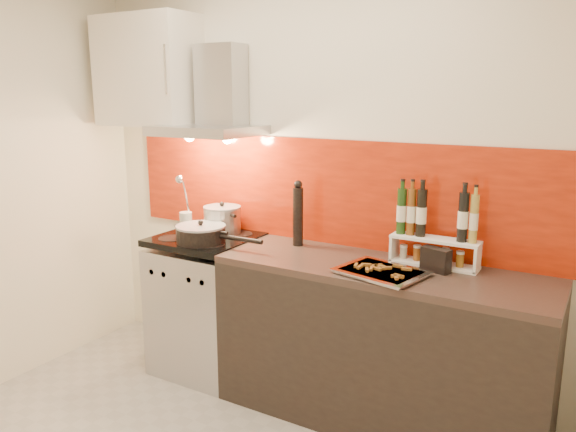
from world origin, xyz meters
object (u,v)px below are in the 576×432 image
Objects in this scene: stock_pot at (222,220)px; baking_tray at (381,272)px; saute_pan at (202,234)px; pepper_mill at (298,214)px; range_stove at (208,305)px; counter at (379,344)px.

stock_pot reaches higher than baking_tray.
pepper_mill is at bearing 27.61° from saute_pan.
counter is (1.20, 0.00, 0.01)m from range_stove.
stock_pot is 0.61× the size of pepper_mill.
pepper_mill is (0.60, 0.15, 0.65)m from range_stove.
stock_pot is at bearing 174.13° from counter.
baking_tray reaches higher than range_stove.
saute_pan reaches higher than range_stove.
baking_tray is (0.04, -0.13, 0.47)m from counter.
saute_pan is at bearing -59.82° from range_stove.
stock_pot is 1.23m from baking_tray.
saute_pan is 1.17m from baking_tray.
saute_pan is 0.61m from pepper_mill.
baking_tray is (1.17, 0.00, -0.05)m from saute_pan.
counter is 1.29m from stock_pot.
pepper_mill is at bearing 166.68° from counter.
pepper_mill reaches higher than counter.
saute_pan is at bearing -83.13° from stock_pot.
baking_tray is (1.20, -0.25, -0.08)m from stock_pot.
baking_tray is at bearing -71.29° from counter.
stock_pot is (-1.16, 0.12, 0.55)m from counter.
range_stove is 1.20m from counter.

